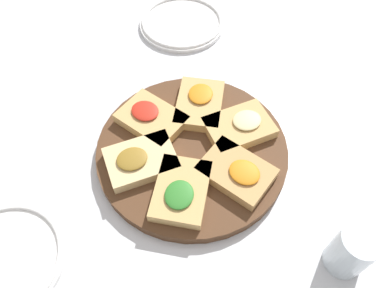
# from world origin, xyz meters

# --- Properties ---
(ground_plane) EXTENTS (3.00, 3.00, 0.00)m
(ground_plane) POSITION_xyz_m (0.00, 0.00, 0.00)
(ground_plane) COLOR silver
(serving_board) EXTENTS (0.37, 0.37, 0.02)m
(serving_board) POSITION_xyz_m (0.00, 0.00, 0.01)
(serving_board) COLOR #51331E
(serving_board) RESTS_ON ground_plane
(focaccia_slice_0) EXTENTS (0.16, 0.15, 0.03)m
(focaccia_slice_0) POSITION_xyz_m (-0.08, 0.07, 0.03)
(focaccia_slice_0) COLOR #E5C689
(focaccia_slice_0) RESTS_ON serving_board
(focaccia_slice_1) EXTENTS (0.15, 0.12, 0.03)m
(focaccia_slice_1) POSITION_xyz_m (-0.10, -0.03, 0.03)
(focaccia_slice_1) COLOR tan
(focaccia_slice_1) RESTS_ON serving_board
(focaccia_slice_2) EXTENTS (0.11, 0.14, 0.03)m
(focaccia_slice_2) POSITION_xyz_m (-0.02, -0.10, 0.03)
(focaccia_slice_2) COLOR tan
(focaccia_slice_2) RESTS_ON serving_board
(focaccia_slice_3) EXTENTS (0.16, 0.15, 0.03)m
(focaccia_slice_3) POSITION_xyz_m (0.08, -0.07, 0.03)
(focaccia_slice_3) COLOR tan
(focaccia_slice_3) RESTS_ON serving_board
(focaccia_slice_4) EXTENTS (0.15, 0.13, 0.03)m
(focaccia_slice_4) POSITION_xyz_m (0.10, 0.03, 0.03)
(focaccia_slice_4) COLOR tan
(focaccia_slice_4) RESTS_ON serving_board
(focaccia_slice_5) EXTENTS (0.11, 0.14, 0.03)m
(focaccia_slice_5) POSITION_xyz_m (0.02, 0.10, 0.03)
(focaccia_slice_5) COLOR tan
(focaccia_slice_5) RESTS_ON serving_board
(plate_left) EXTENTS (0.20, 0.20, 0.02)m
(plate_left) POSITION_xyz_m (-0.33, 0.18, 0.01)
(plate_left) COLOR white
(plate_left) RESTS_ON ground_plane
(plate_right) EXTENTS (0.22, 0.22, 0.02)m
(plate_right) POSITION_xyz_m (0.35, 0.20, 0.01)
(plate_right) COLOR white
(plate_right) RESTS_ON ground_plane
(water_glass) EXTENTS (0.06, 0.06, 0.10)m
(water_glass) POSITION_xyz_m (-0.08, -0.32, 0.05)
(water_glass) COLOR silver
(water_glass) RESTS_ON ground_plane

